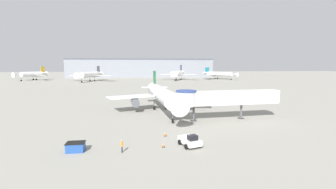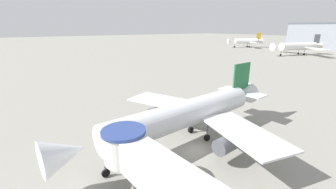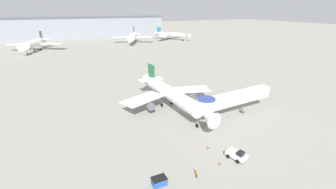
{
  "view_description": "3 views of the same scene",
  "coord_description": "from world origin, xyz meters",
  "px_view_note": "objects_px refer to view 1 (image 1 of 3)",
  "views": [
    {
      "loc": [
        -7.96,
        -53.81,
        11.1
      ],
      "look_at": [
        -1.92,
        -5.86,
        4.95
      ],
      "focal_mm": 24.0,
      "sensor_mm": 36.0,
      "label": 1
    },
    {
      "loc": [
        18.64,
        -17.78,
        15.25
      ],
      "look_at": [
        -7.08,
        0.35,
        5.74
      ],
      "focal_mm": 24.0,
      "sensor_mm": 36.0,
      "label": 2
    },
    {
      "loc": [
        -26.59,
        -49.85,
        25.51
      ],
      "look_at": [
        -4.4,
        -1.41,
        4.98
      ],
      "focal_mm": 24.0,
      "sensor_mm": 36.0,
      "label": 3
    }
  ],
  "objects_px": {
    "main_airplane": "(162,95)",
    "background_jet_gold_tail": "(32,74)",
    "background_jet_navy_tail": "(178,73)",
    "background_jet_teal_tail": "(218,74)",
    "traffic_cone_apron_front": "(163,145)",
    "traffic_cone_near_nose": "(165,134)",
    "jet_bridge": "(222,98)",
    "pushback_tug_white": "(190,141)",
    "service_container_blue": "(76,147)",
    "ground_crew_marshaller": "(122,145)",
    "background_jet_gray_tail": "(91,75)"
  },
  "relations": [
    {
      "from": "background_jet_teal_tail",
      "to": "background_jet_gold_tail",
      "type": "distance_m",
      "value": 149.06
    },
    {
      "from": "traffic_cone_apron_front",
      "to": "background_jet_teal_tail",
      "type": "distance_m",
      "value": 166.22
    },
    {
      "from": "traffic_cone_near_nose",
      "to": "ground_crew_marshaller",
      "type": "height_order",
      "value": "ground_crew_marshaller"
    },
    {
      "from": "main_airplane",
      "to": "pushback_tug_white",
      "type": "bearing_deg",
      "value": -91.04
    },
    {
      "from": "main_airplane",
      "to": "background_jet_navy_tail",
      "type": "bearing_deg",
      "value": 73.78
    },
    {
      "from": "main_airplane",
      "to": "jet_bridge",
      "type": "xyz_separation_m",
      "value": [
        11.44,
        -10.34,
        0.51
      ]
    },
    {
      "from": "main_airplane",
      "to": "background_jet_navy_tail",
      "type": "relative_size",
      "value": 1.07
    },
    {
      "from": "main_airplane",
      "to": "traffic_cone_apron_front",
      "type": "distance_m",
      "value": 25.19
    },
    {
      "from": "jet_bridge",
      "to": "ground_crew_marshaller",
      "type": "distance_m",
      "value": 25.02
    },
    {
      "from": "traffic_cone_apron_front",
      "to": "background_jet_teal_tail",
      "type": "bearing_deg",
      "value": 67.7
    },
    {
      "from": "main_airplane",
      "to": "ground_crew_marshaller",
      "type": "relative_size",
      "value": 19.72
    },
    {
      "from": "main_airplane",
      "to": "service_container_blue",
      "type": "distance_m",
      "value": 28.66
    },
    {
      "from": "background_jet_gold_tail",
      "to": "pushback_tug_white",
      "type": "bearing_deg",
      "value": -29.88
    },
    {
      "from": "background_jet_teal_tail",
      "to": "background_jet_gold_tail",
      "type": "bearing_deg",
      "value": 145.89
    },
    {
      "from": "traffic_cone_apron_front",
      "to": "background_jet_gray_tail",
      "type": "relative_size",
      "value": 0.02
    },
    {
      "from": "traffic_cone_apron_front",
      "to": "background_jet_navy_tail",
      "type": "relative_size",
      "value": 0.02
    },
    {
      "from": "jet_bridge",
      "to": "ground_crew_marshaller",
      "type": "xyz_separation_m",
      "value": [
        -19.15,
        -15.68,
        -3.66
      ]
    },
    {
      "from": "background_jet_gold_tail",
      "to": "traffic_cone_near_nose",
      "type": "bearing_deg",
      "value": -29.92
    },
    {
      "from": "traffic_cone_apron_front",
      "to": "background_jet_teal_tail",
      "type": "relative_size",
      "value": 0.02
    },
    {
      "from": "jet_bridge",
      "to": "background_jet_teal_tail",
      "type": "distance_m",
      "value": 147.78
    },
    {
      "from": "jet_bridge",
      "to": "background_jet_navy_tail",
      "type": "distance_m",
      "value": 132.83
    },
    {
      "from": "pushback_tug_white",
      "to": "service_container_blue",
      "type": "distance_m",
      "value": 15.27
    },
    {
      "from": "background_jet_navy_tail",
      "to": "background_jet_gold_tail",
      "type": "distance_m",
      "value": 113.81
    },
    {
      "from": "jet_bridge",
      "to": "pushback_tug_white",
      "type": "distance_m",
      "value": 17.93
    },
    {
      "from": "traffic_cone_near_nose",
      "to": "background_jet_gray_tail",
      "type": "height_order",
      "value": "background_jet_gray_tail"
    },
    {
      "from": "jet_bridge",
      "to": "traffic_cone_near_nose",
      "type": "bearing_deg",
      "value": -147.91
    },
    {
      "from": "traffic_cone_apron_front",
      "to": "traffic_cone_near_nose",
      "type": "distance_m",
      "value": 4.97
    },
    {
      "from": "traffic_cone_near_nose",
      "to": "background_jet_teal_tail",
      "type": "distance_m",
      "value": 161.38
    },
    {
      "from": "background_jet_gray_tail",
      "to": "background_jet_gold_tail",
      "type": "relative_size",
      "value": 1.35
    },
    {
      "from": "pushback_tug_white",
      "to": "main_airplane",
      "type": "bearing_deg",
      "value": 77.14
    },
    {
      "from": "traffic_cone_near_nose",
      "to": "background_jet_navy_tail",
      "type": "distance_m",
      "value": 144.23
    },
    {
      "from": "pushback_tug_white",
      "to": "background_jet_teal_tail",
      "type": "height_order",
      "value": "background_jet_teal_tail"
    },
    {
      "from": "jet_bridge",
      "to": "service_container_blue",
      "type": "relative_size",
      "value": 9.56
    },
    {
      "from": "background_jet_teal_tail",
      "to": "jet_bridge",
      "type": "bearing_deg",
      "value": -142.23
    },
    {
      "from": "service_container_blue",
      "to": "ground_crew_marshaller",
      "type": "bearing_deg",
      "value": -10.48
    },
    {
      "from": "pushback_tug_white",
      "to": "ground_crew_marshaller",
      "type": "xyz_separation_m",
      "value": [
        -9.23,
        -1.25,
        0.19
      ]
    },
    {
      "from": "background_jet_gold_tail",
      "to": "traffic_cone_apron_front",
      "type": "bearing_deg",
      "value": -30.92
    },
    {
      "from": "traffic_cone_apron_front",
      "to": "background_jet_gold_tail",
      "type": "distance_m",
      "value": 179.41
    },
    {
      "from": "jet_bridge",
      "to": "background_jet_gold_tail",
      "type": "distance_m",
      "value": 174.23
    },
    {
      "from": "traffic_cone_near_nose",
      "to": "background_jet_gray_tail",
      "type": "distance_m",
      "value": 140.7
    },
    {
      "from": "service_container_blue",
      "to": "background_jet_gold_tail",
      "type": "bearing_deg",
      "value": 115.29
    },
    {
      "from": "traffic_cone_apron_front",
      "to": "traffic_cone_near_nose",
      "type": "height_order",
      "value": "traffic_cone_near_nose"
    },
    {
      "from": "background_jet_gray_tail",
      "to": "background_jet_gold_tail",
      "type": "bearing_deg",
      "value": 175.83
    },
    {
      "from": "main_airplane",
      "to": "traffic_cone_apron_front",
      "type": "relative_size",
      "value": 51.19
    },
    {
      "from": "background_jet_navy_tail",
      "to": "traffic_cone_near_nose",
      "type": "bearing_deg",
      "value": -78.36
    },
    {
      "from": "main_airplane",
      "to": "background_jet_gold_tail",
      "type": "distance_m",
      "value": 159.24
    },
    {
      "from": "jet_bridge",
      "to": "traffic_cone_apron_front",
      "type": "relative_size",
      "value": 34.91
    },
    {
      "from": "background_jet_navy_tail",
      "to": "background_jet_teal_tail",
      "type": "bearing_deg",
      "value": 33.57
    },
    {
      "from": "traffic_cone_near_nose",
      "to": "background_jet_teal_tail",
      "type": "xyz_separation_m",
      "value": [
        62.22,
        148.85,
        4.05
      ]
    },
    {
      "from": "traffic_cone_near_nose",
      "to": "background_jet_navy_tail",
      "type": "xyz_separation_m",
      "value": [
        26.5,
        141.69,
        4.92
      ]
    }
  ]
}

